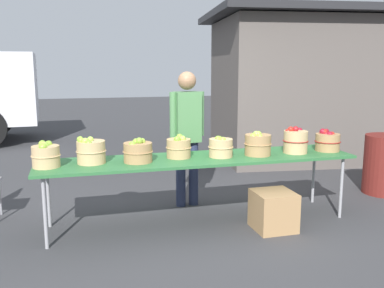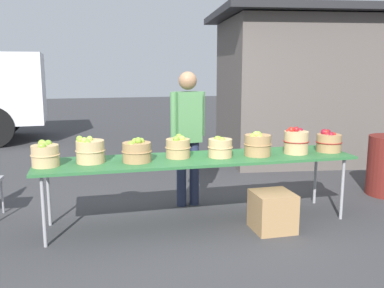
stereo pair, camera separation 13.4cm
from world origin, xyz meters
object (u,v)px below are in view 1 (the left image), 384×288
apple_basket_green_0 (46,155)px  apple_basket_red_1 (327,141)px  apple_basket_green_3 (179,147)px  apple_basket_green_4 (221,147)px  produce_crate (273,211)px  apple_basket_green_2 (138,151)px  vendor_adult (187,128)px  market_table (199,160)px  apple_basket_red_0 (295,141)px  apple_basket_green_5 (258,144)px  apple_basket_green_1 (91,151)px

apple_basket_green_0 → apple_basket_red_1: size_ratio=0.95×
apple_basket_green_3 → apple_basket_green_4: apple_basket_green_3 is taller
apple_basket_red_1 → apple_basket_green_0: bearing=179.9°
apple_basket_green_4 → produce_crate: bearing=-40.3°
apple_basket_green_2 → vendor_adult: bearing=43.0°
apple_basket_green_0 → produce_crate: (2.32, -0.40, -0.66)m
vendor_adult → apple_basket_green_4: bearing=103.7°
apple_basket_green_3 → vendor_adult: bearing=66.4°
apple_basket_green_2 → market_table: bearing=3.5°
apple_basket_green_3 → apple_basket_red_0: bearing=-4.3°
apple_basket_green_3 → vendor_adult: 0.62m
apple_basket_green_2 → apple_basket_red_1: bearing=0.2°
market_table → apple_basket_red_1: bearing=-1.2°
produce_crate → apple_basket_green_5: bearing=95.5°
apple_basket_red_0 → produce_crate: 0.89m
apple_basket_red_0 → apple_basket_green_1: bearing=178.1°
produce_crate → apple_basket_red_0: bearing=40.8°
apple_basket_green_3 → apple_basket_green_4: 0.47m
apple_basket_green_3 → apple_basket_red_0: apple_basket_red_0 is taller
market_table → apple_basket_green_5: 0.70m
apple_basket_green_4 → apple_basket_green_5: apple_basket_green_5 is taller
produce_crate → apple_basket_green_2: bearing=164.7°
apple_basket_green_1 → produce_crate: 2.05m
apple_basket_green_1 → apple_basket_green_2: size_ratio=0.97×
market_table → apple_basket_green_4: apple_basket_green_4 is taller
apple_basket_green_2 → vendor_adult: (0.71, 0.66, 0.13)m
apple_basket_green_0 → apple_basket_red_1: bearing=-0.1°
apple_basket_green_2 → apple_basket_red_1: (2.27, 0.01, 0.00)m
apple_basket_green_5 → apple_basket_green_4: bearing=176.7°
apple_basket_red_0 → produce_crate: apple_basket_red_0 is taller
apple_basket_green_4 → apple_basket_green_5: (0.43, -0.02, 0.02)m
apple_basket_green_0 → apple_basket_green_1: bearing=7.6°
apple_basket_green_1 → apple_basket_green_2: 0.49m
apple_basket_green_5 → vendor_adult: vendor_adult is taller
market_table → apple_basket_green_5: apple_basket_green_5 is taller
apple_basket_green_1 → apple_basket_green_4: 1.41m
market_table → produce_crate: bearing=-30.7°
apple_basket_green_0 → apple_basket_red_0: 2.76m
apple_basket_green_1 → vendor_adult: (1.19, 0.59, 0.11)m
market_table → apple_basket_green_0: bearing=-179.0°
apple_basket_green_5 → produce_crate: 0.77m
apple_basket_green_1 → apple_basket_red_0: 2.32m
apple_basket_green_3 → vendor_adult: size_ratio=0.17×
apple_basket_red_1 → vendor_adult: size_ratio=0.18×
apple_basket_green_2 → apple_basket_green_5: (1.36, -0.01, 0.01)m
apple_basket_green_2 → apple_basket_green_4: size_ratio=1.13×
apple_basket_red_1 → vendor_adult: vendor_adult is taller
apple_basket_green_3 → apple_basket_green_0: bearing=-176.4°
apple_basket_green_2 → produce_crate: bearing=-15.3°
apple_basket_green_0 → apple_basket_green_5: (2.29, -0.02, 0.00)m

